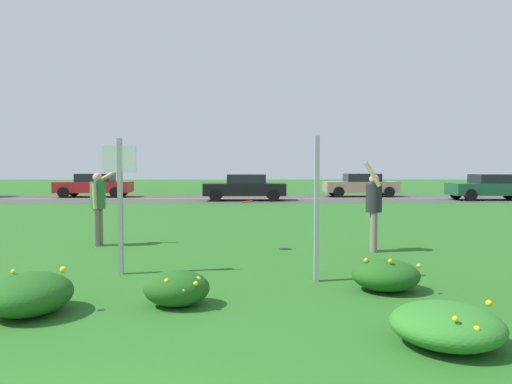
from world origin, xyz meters
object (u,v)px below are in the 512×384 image
object	(u,v)px
car_red_rightmost	(94,185)
person_catcher_dark_shirt	(374,205)
frisbee_red	(247,202)
car_dark_green_leftmost	(491,187)
car_black_center_right	(245,187)
sign_post_near_path	(120,192)
car_tan_center_left	(361,185)
sign_post_by_roadside	(317,209)
person_thrower_green_shirt	(98,202)

from	to	relation	value
car_red_rightmost	person_catcher_dark_shirt	bearing A→B (deg)	-58.40
frisbee_red	car_dark_green_leftmost	bearing A→B (deg)	49.09
car_black_center_right	car_red_rightmost	distance (m)	9.91
sign_post_near_path	person_catcher_dark_shirt	distance (m)	5.29
frisbee_red	car_red_rightmost	distance (m)	21.46
person_catcher_dark_shirt	car_black_center_right	size ratio (longest dim) A/B	0.43
car_tan_center_left	sign_post_by_roadside	bearing A→B (deg)	-105.73
car_red_rightmost	sign_post_by_roadside	bearing A→B (deg)	-64.91
person_catcher_dark_shirt	car_red_rightmost	world-z (taller)	person_catcher_dark_shirt
frisbee_red	car_black_center_right	distance (m)	15.98
sign_post_near_path	car_black_center_right	xyz separation A→B (m)	(2.17, 18.20, -0.66)
frisbee_red	sign_post_near_path	bearing A→B (deg)	-133.89
person_thrower_green_shirt	frisbee_red	distance (m)	3.51
car_black_center_right	person_thrower_green_shirt	bearing A→B (deg)	-102.76
sign_post_by_roadside	person_thrower_green_shirt	size ratio (longest dim) A/B	1.31
car_dark_green_leftmost	car_red_rightmost	distance (m)	23.38
sign_post_near_path	car_red_rightmost	bearing A→B (deg)	108.35
car_black_center_right	car_red_rightmost	size ratio (longest dim) A/B	1.00
person_thrower_green_shirt	car_black_center_right	size ratio (longest dim) A/B	0.39
car_dark_green_leftmost	car_red_rightmost	world-z (taller)	same
frisbee_red	sign_post_by_roadside	bearing A→B (deg)	-69.05
frisbee_red	car_tan_center_left	size ratio (longest dim) A/B	0.06
frisbee_red	car_red_rightmost	xyz separation A→B (m)	(-9.30, 19.34, -0.32)
person_catcher_dark_shirt	car_dark_green_leftmost	xyz separation A→B (m)	(11.12, 16.16, -0.26)
sign_post_near_path	person_thrower_green_shirt	bearing A→B (deg)	113.18
person_thrower_green_shirt	sign_post_by_roadside	bearing A→B (deg)	-38.50
sign_post_by_roadside	car_tan_center_left	world-z (taller)	sign_post_by_roadside
person_thrower_green_shirt	car_dark_green_leftmost	xyz separation A→B (m)	(17.27, 15.22, -0.27)
person_thrower_green_shirt	car_red_rightmost	distance (m)	19.49
person_thrower_green_shirt	car_dark_green_leftmost	distance (m)	23.02
car_dark_green_leftmost	car_black_center_right	world-z (taller)	same
sign_post_near_path	car_dark_green_leftmost	distance (m)	24.24
frisbee_red	car_red_rightmost	size ratio (longest dim) A/B	0.06
person_catcher_dark_shirt	car_black_center_right	xyz separation A→B (m)	(-2.70, 16.16, -0.26)
frisbee_red	car_dark_green_leftmost	distance (m)	21.14
person_thrower_green_shirt	person_catcher_dark_shirt	distance (m)	6.21
person_thrower_green_shirt	frisbee_red	xyz separation A→B (m)	(3.42, -0.76, 0.05)
frisbee_red	car_tan_center_left	xyz separation A→B (m)	(7.32, 19.34, -0.32)
sign_post_by_roadside	person_thrower_green_shirt	xyz separation A→B (m)	(-4.50, 3.58, -0.13)
sign_post_by_roadside	car_tan_center_left	bearing A→B (deg)	74.27
car_red_rightmost	car_black_center_right	bearing A→B (deg)	-19.86
person_thrower_green_shirt	car_tan_center_left	xyz separation A→B (m)	(10.75, 18.58, -0.27)
sign_post_near_path	frisbee_red	world-z (taller)	sign_post_near_path
sign_post_near_path	car_dark_green_leftmost	world-z (taller)	sign_post_near_path
person_catcher_dark_shirt	car_dark_green_leftmost	distance (m)	19.62
sign_post_by_roadside	frisbee_red	xyz separation A→B (m)	(-1.08, 2.82, -0.08)
car_black_center_right	sign_post_by_roadside	bearing A→B (deg)	-86.78
car_tan_center_left	car_red_rightmost	distance (m)	16.62
person_catcher_dark_shirt	person_thrower_green_shirt	bearing A→B (deg)	171.23
sign_post_by_roadside	person_catcher_dark_shirt	distance (m)	3.11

